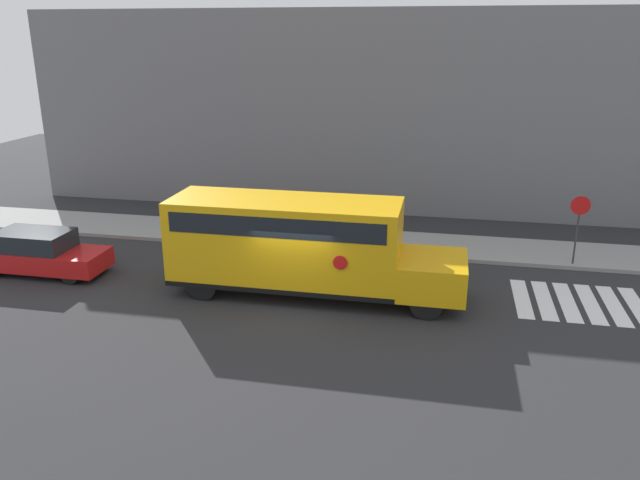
% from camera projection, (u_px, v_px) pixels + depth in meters
% --- Properties ---
extents(ground_plane, '(60.00, 60.00, 0.00)m').
position_uv_depth(ground_plane, '(295.00, 305.00, 19.79)').
color(ground_plane, '#28282B').
extents(sidewalk_strip, '(44.00, 3.00, 0.15)m').
position_uv_depth(sidewalk_strip, '(333.00, 240.00, 25.81)').
color(sidewalk_strip, gray).
rests_on(sidewalk_strip, ground).
extents(building_backdrop, '(32.00, 4.00, 9.29)m').
position_uv_depth(building_backdrop, '(358.00, 110.00, 30.41)').
color(building_backdrop, slate).
rests_on(building_backdrop, ground).
extents(crosswalk_stripes, '(4.00, 3.20, 0.01)m').
position_uv_depth(crosswalk_stripes, '(579.00, 303.00, 19.95)').
color(crosswalk_stripes, white).
rests_on(crosswalk_stripes, ground).
extents(school_bus, '(9.50, 2.57, 3.17)m').
position_uv_depth(school_bus, '(297.00, 242.00, 20.10)').
color(school_bus, '#EAA80F').
rests_on(school_bus, ground).
extents(parked_car, '(4.61, 1.74, 1.55)m').
position_uv_depth(parked_car, '(40.00, 253.00, 22.22)').
color(parked_car, red).
rests_on(parked_car, ground).
extents(stop_sign, '(0.68, 0.10, 2.72)m').
position_uv_depth(stop_sign, '(578.00, 221.00, 22.38)').
color(stop_sign, '#38383A').
rests_on(stop_sign, ground).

